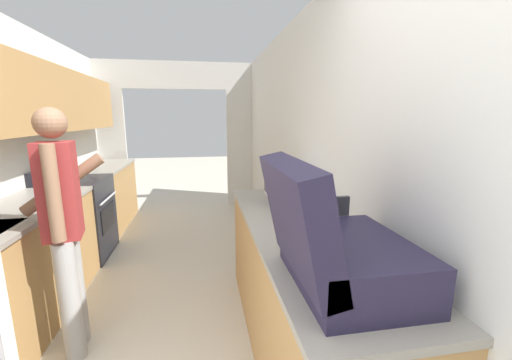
# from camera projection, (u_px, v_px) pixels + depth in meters

# --- Properties ---
(wall_left) EXTENTS (0.38, 7.35, 2.50)m
(wall_left) POSITION_uv_depth(u_px,v_px,m) (0.00, 131.00, 2.63)
(wall_left) COLOR silver
(wall_left) RESTS_ON ground_plane
(wall_right) EXTENTS (0.06, 7.35, 2.50)m
(wall_right) POSITION_uv_depth(u_px,v_px,m) (312.00, 157.00, 2.69)
(wall_right) COLOR silver
(wall_right) RESTS_ON ground_plane
(wall_far_with_doorway) EXTENTS (3.02, 0.06, 2.50)m
(wall_far_with_doorway) POSITION_uv_depth(u_px,v_px,m) (177.00, 125.00, 5.42)
(wall_far_with_doorway) COLOR silver
(wall_far_with_doorway) RESTS_ON ground_plane
(counter_left) EXTENTS (0.62, 3.78, 0.90)m
(counter_left) POSITION_uv_depth(u_px,v_px,m) (72.00, 224.00, 3.40)
(counter_left) COLOR #B2844C
(counter_left) RESTS_ON ground_plane
(counter_right) EXTENTS (0.62, 2.18, 0.90)m
(counter_right) POSITION_uv_depth(u_px,v_px,m) (297.00, 291.00, 2.09)
(counter_right) COLOR #B2844C
(counter_right) RESTS_ON ground_plane
(range_oven) EXTENTS (0.66, 0.73, 1.04)m
(range_oven) POSITION_uv_depth(u_px,v_px,m) (79.00, 218.00, 3.57)
(range_oven) COLOR black
(range_oven) RESTS_ON ground_plane
(person) EXTENTS (0.53, 0.42, 1.65)m
(person) POSITION_uv_depth(u_px,v_px,m) (64.00, 228.00, 2.02)
(person) COLOR #9E9E9E
(person) RESTS_ON ground_plane
(suitcase) EXTENTS (0.56, 0.63, 0.53)m
(suitcase) POSITION_uv_depth(u_px,v_px,m) (332.00, 246.00, 1.28)
(suitcase) COLOR #231E38
(suitcase) RESTS_ON counter_right
(microwave) EXTENTS (0.33, 0.49, 0.28)m
(microwave) POSITION_uv_depth(u_px,v_px,m) (289.00, 183.00, 2.63)
(microwave) COLOR white
(microwave) RESTS_ON counter_right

